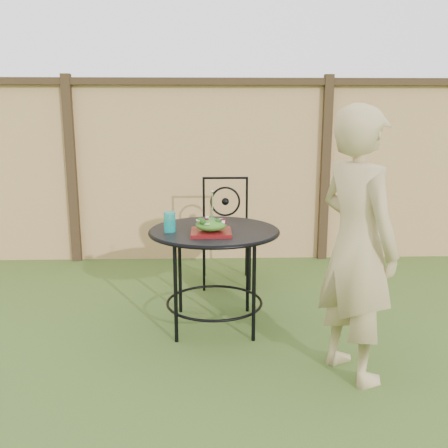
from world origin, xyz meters
name	(u,v)px	position (x,y,z in m)	size (l,w,h in m)	color
ground	(196,354)	(0.00, 0.00, 0.00)	(60.00, 60.00, 0.00)	#2E4817
fence	(200,170)	(0.00, 2.19, 0.95)	(8.00, 0.12, 1.90)	#E5B071
patio_table	(214,248)	(0.13, 0.44, 0.59)	(0.92, 0.92, 0.72)	black
patio_chair	(226,228)	(0.25, 1.44, 0.50)	(0.46, 0.46, 0.95)	black
diner	(357,246)	(0.93, -0.26, 0.79)	(0.57, 0.38, 1.57)	tan
salad_plate	(211,232)	(0.11, 0.30, 0.74)	(0.27, 0.27, 0.02)	#4F0B0B
salad	(211,225)	(0.11, 0.30, 0.79)	(0.21, 0.21, 0.08)	#235614
fork	(212,206)	(0.12, 0.30, 0.92)	(0.01, 0.01, 0.18)	silver
drinking_glass	(170,222)	(-0.18, 0.38, 0.79)	(0.08, 0.08, 0.14)	#0C9288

